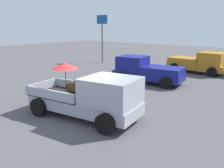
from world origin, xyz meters
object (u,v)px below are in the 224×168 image
object	(u,v)px
pickup_truck_red	(199,63)
pickup_truck_far	(145,70)
pickup_truck_main	(92,97)
motel_sign	(102,29)

from	to	relation	value
pickup_truck_red	pickup_truck_far	size ratio (longest dim) A/B	0.97
pickup_truck_red	pickup_truck_far	xyz separation A→B (m)	(-1.71, -5.88, 0.00)
pickup_truck_far	pickup_truck_main	bearing A→B (deg)	95.89
pickup_truck_main	motel_sign	bearing A→B (deg)	121.89
pickup_truck_main	pickup_truck_far	world-z (taller)	pickup_truck_main
pickup_truck_red	motel_sign	bearing A→B (deg)	-173.80
pickup_truck_main	pickup_truck_red	xyz separation A→B (m)	(-0.04, 13.05, -0.09)
pickup_truck_far	motel_sign	distance (m)	10.34
pickup_truck_far	motel_sign	xyz separation A→B (m)	(-8.58, 5.12, 2.65)
pickup_truck_red	motel_sign	distance (m)	10.65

